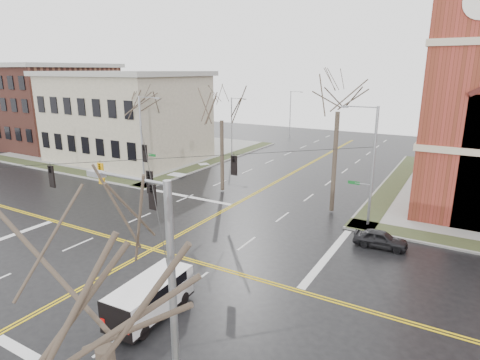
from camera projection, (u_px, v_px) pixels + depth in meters
The scene contains 18 objects.
ground at pixel (153, 249), 26.91m from camera, with size 120.00×120.00×0.00m, color black.
sidewalks at pixel (153, 248), 26.89m from camera, with size 80.00×80.00×0.17m.
road_markings at pixel (153, 249), 26.91m from camera, with size 100.00×100.00×0.01m.
civic_building_a at pixel (128, 118), 52.78m from camera, with size 18.00×14.00×11.00m, color gray.
civic_building_b at pixel (45, 106), 64.00m from camera, with size 18.00×16.00×12.00m, color brown.
signal_pole_ne at pixel (371, 163), 29.70m from camera, with size 2.75×0.22×9.00m.
signal_pole_nw at pixel (143, 138), 40.67m from camera, with size 2.75×0.22×9.00m.
signal_pole_se at pixel (169, 333), 10.53m from camera, with size 2.75×0.22×9.00m.
span_wires at pixel (147, 159), 25.26m from camera, with size 23.02×23.02×0.03m.
traffic_signals at pixel (140, 173), 24.91m from camera, with size 8.21×8.26×1.30m.
streetlight_north_a at pixel (233, 125), 54.23m from camera, with size 2.30×0.20×8.00m.
streetlight_north_b at pixel (291, 112), 70.90m from camera, with size 2.30×0.20×8.00m.
cargo_van at pixel (153, 293), 19.58m from camera, with size 2.13×4.92×1.83m.
parked_car_a at pixel (380, 239), 27.09m from camera, with size 1.42×3.52×1.20m, color black.
tree_nw_far at pixel (143, 111), 42.79m from camera, with size 4.00×4.00×10.16m.
tree_nw_near at pixel (222, 116), 37.83m from camera, with size 4.00×4.00×10.28m.
tree_ne at pixel (338, 105), 31.57m from camera, with size 4.00×4.00×12.43m.
tree_se at pixel (103, 328), 7.40m from camera, with size 4.00×4.00×9.68m.
Camera 1 is at (17.49, -18.42, 11.63)m, focal length 30.00 mm.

